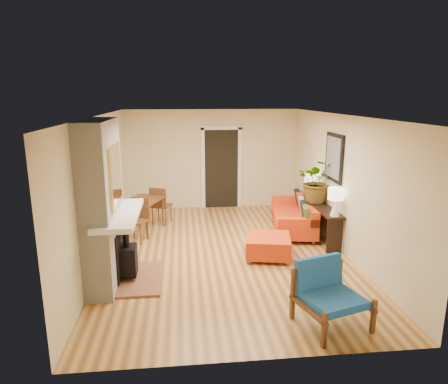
{
  "coord_description": "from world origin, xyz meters",
  "views": [
    {
      "loc": [
        -0.78,
        -7.16,
        2.95
      ],
      "look_at": [
        0.0,
        0.2,
        1.15
      ],
      "focal_mm": 32.0,
      "sensor_mm": 36.0,
      "label": 1
    }
  ],
  "objects_px": {
    "console_table": "(320,212)",
    "houseplant": "(318,181)",
    "sofa": "(296,216)",
    "dining_table": "(147,206)",
    "lamp_near": "(336,199)",
    "blue_chair": "(327,290)",
    "ottoman": "(268,245)",
    "lamp_far": "(311,182)"
  },
  "relations": [
    {
      "from": "blue_chair",
      "to": "console_table",
      "type": "distance_m",
      "value": 3.29
    },
    {
      "from": "blue_chair",
      "to": "lamp_near",
      "type": "height_order",
      "value": "lamp_near"
    },
    {
      "from": "lamp_far",
      "to": "houseplant",
      "type": "bearing_deg",
      "value": -91.27
    },
    {
      "from": "blue_chair",
      "to": "lamp_near",
      "type": "xyz_separation_m",
      "value": [
        0.99,
        2.36,
        0.61
      ]
    },
    {
      "from": "blue_chair",
      "to": "console_table",
      "type": "xyz_separation_m",
      "value": [
        0.99,
        3.14,
        0.12
      ]
    },
    {
      "from": "lamp_near",
      "to": "lamp_far",
      "type": "relative_size",
      "value": 1.0
    },
    {
      "from": "sofa",
      "to": "lamp_near",
      "type": "relative_size",
      "value": 3.8
    },
    {
      "from": "sofa",
      "to": "console_table",
      "type": "bearing_deg",
      "value": -56.92
    },
    {
      "from": "console_table",
      "to": "blue_chair",
      "type": "bearing_deg",
      "value": -107.58
    },
    {
      "from": "ottoman",
      "to": "dining_table",
      "type": "relative_size",
      "value": 0.56
    },
    {
      "from": "lamp_far",
      "to": "houseplant",
      "type": "distance_m",
      "value": 0.47
    },
    {
      "from": "ottoman",
      "to": "lamp_far",
      "type": "height_order",
      "value": "lamp_far"
    },
    {
      "from": "blue_chair",
      "to": "lamp_near",
      "type": "relative_size",
      "value": 1.86
    },
    {
      "from": "sofa",
      "to": "lamp_near",
      "type": "bearing_deg",
      "value": -75.18
    },
    {
      "from": "dining_table",
      "to": "lamp_far",
      "type": "distance_m",
      "value": 3.69
    },
    {
      "from": "lamp_far",
      "to": "lamp_near",
      "type": "bearing_deg",
      "value": -90.0
    },
    {
      "from": "ottoman",
      "to": "lamp_near",
      "type": "distance_m",
      "value": 1.55
    },
    {
      "from": "ottoman",
      "to": "lamp_far",
      "type": "xyz_separation_m",
      "value": [
        1.3,
        1.58,
        0.83
      ]
    },
    {
      "from": "dining_table",
      "to": "houseplant",
      "type": "xyz_separation_m",
      "value": [
        3.64,
        -0.58,
        0.61
      ]
    },
    {
      "from": "sofa",
      "to": "console_table",
      "type": "xyz_separation_m",
      "value": [
        0.35,
        -0.53,
        0.24
      ]
    },
    {
      "from": "ottoman",
      "to": "lamp_far",
      "type": "distance_m",
      "value": 2.21
    },
    {
      "from": "dining_table",
      "to": "lamp_far",
      "type": "height_order",
      "value": "lamp_far"
    },
    {
      "from": "ottoman",
      "to": "lamp_near",
      "type": "relative_size",
      "value": 1.75
    },
    {
      "from": "console_table",
      "to": "houseplant",
      "type": "relative_size",
      "value": 1.97
    },
    {
      "from": "dining_table",
      "to": "lamp_near",
      "type": "bearing_deg",
      "value": -23.31
    },
    {
      "from": "sofa",
      "to": "lamp_far",
      "type": "distance_m",
      "value": 0.82
    },
    {
      "from": "sofa",
      "to": "dining_table",
      "type": "height_order",
      "value": "dining_table"
    },
    {
      "from": "sofa",
      "to": "ottoman",
      "type": "relative_size",
      "value": 2.17
    },
    {
      "from": "console_table",
      "to": "houseplant",
      "type": "xyz_separation_m",
      "value": [
        -0.01,
        0.22,
        0.62
      ]
    },
    {
      "from": "ottoman",
      "to": "console_table",
      "type": "distance_m",
      "value": 1.62
    },
    {
      "from": "lamp_far",
      "to": "houseplant",
      "type": "xyz_separation_m",
      "value": [
        -0.01,
        -0.45,
        0.13
      ]
    },
    {
      "from": "console_table",
      "to": "lamp_far",
      "type": "height_order",
      "value": "lamp_far"
    },
    {
      "from": "sofa",
      "to": "houseplant",
      "type": "xyz_separation_m",
      "value": [
        0.34,
        -0.31,
        0.86
      ]
    },
    {
      "from": "sofa",
      "to": "lamp_near",
      "type": "distance_m",
      "value": 1.53
    },
    {
      "from": "console_table",
      "to": "lamp_near",
      "type": "height_order",
      "value": "lamp_near"
    },
    {
      "from": "sofa",
      "to": "blue_chair",
      "type": "xyz_separation_m",
      "value": [
        -0.65,
        -3.67,
        0.12
      ]
    },
    {
      "from": "sofa",
      "to": "ottoman",
      "type": "bearing_deg",
      "value": -123.53
    },
    {
      "from": "dining_table",
      "to": "lamp_far",
      "type": "relative_size",
      "value": 3.12
    },
    {
      "from": "console_table",
      "to": "lamp_far",
      "type": "xyz_separation_m",
      "value": [
        0.0,
        0.67,
        0.49
      ]
    },
    {
      "from": "console_table",
      "to": "houseplant",
      "type": "height_order",
      "value": "houseplant"
    },
    {
      "from": "blue_chair",
      "to": "houseplant",
      "type": "xyz_separation_m",
      "value": [
        0.98,
        3.36,
        0.74
      ]
    },
    {
      "from": "blue_chair",
      "to": "console_table",
      "type": "bearing_deg",
      "value": 72.42
    }
  ]
}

